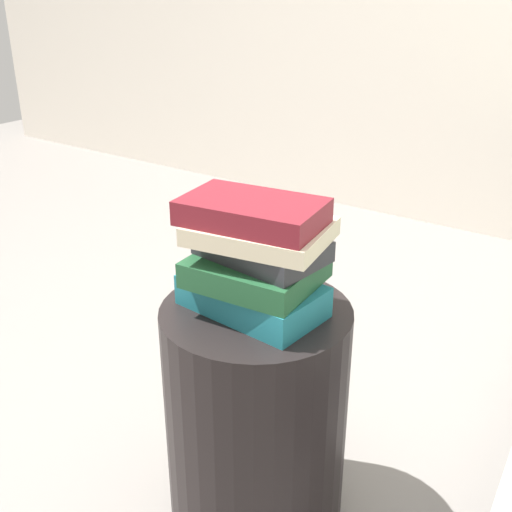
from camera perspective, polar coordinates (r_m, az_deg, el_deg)
The scene contains 7 objects.
ground_plane at distance 1.57m, azimuth 0.00°, elevation -21.46°, with size 8.00×8.00×0.00m, color gray.
side_table at distance 1.40m, azimuth 0.00°, elevation -14.09°, with size 0.39×0.39×0.51m, color black.
book_teal at distance 1.24m, azimuth -0.35°, elevation -3.62°, with size 0.27×0.16×0.06m, color #1E727F.
book_forest at distance 1.21m, azimuth 0.22°, elevation -1.29°, with size 0.23×0.20×0.05m, color #1E512D.
book_charcoal at distance 1.20m, azimuth 0.54°, elevation 0.75°, with size 0.23×0.15×0.04m, color #28282D.
book_cream at distance 1.18m, azimuth 0.47°, elevation 2.28°, with size 0.25×0.19×0.04m, color beige.
book_maroon at distance 1.16m, azimuth -0.23°, elevation 4.01°, with size 0.26×0.16×0.05m, color maroon.
Camera 1 is at (0.63, -0.90, 1.12)m, focal length 44.28 mm.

